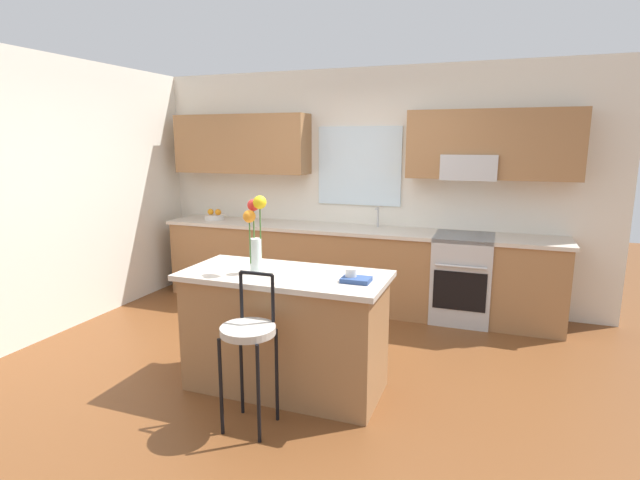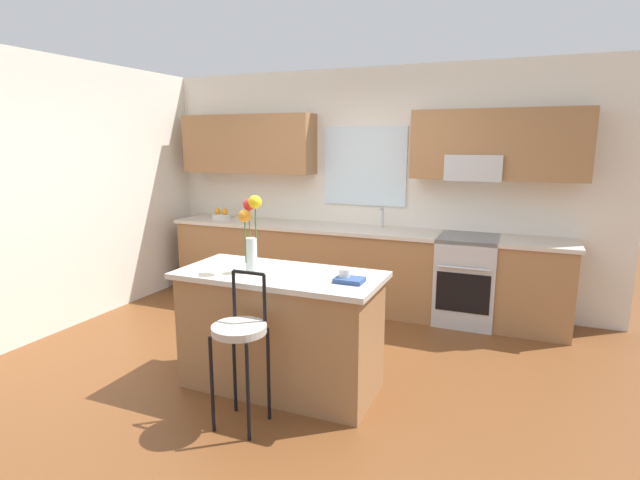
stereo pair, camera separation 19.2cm
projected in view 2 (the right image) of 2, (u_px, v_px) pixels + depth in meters
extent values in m
plane|color=brown|center=(291.00, 366.00, 4.20)|extent=(14.00, 14.00, 0.00)
cube|color=silver|center=(82.00, 193.00, 5.17)|extent=(0.12, 4.60, 2.70)
cube|color=silver|center=(366.00, 187.00, 5.80)|extent=(5.60, 0.12, 2.70)
cube|color=#996B42|center=(248.00, 144.00, 6.04)|extent=(1.70, 0.34, 0.70)
cube|color=#996B42|center=(498.00, 145.00, 4.94)|extent=(1.70, 0.34, 0.70)
cube|color=silver|center=(364.00, 166.00, 5.68)|extent=(0.99, 0.03, 0.90)
cube|color=#B7BABC|center=(474.00, 167.00, 5.04)|extent=(0.56, 0.36, 0.26)
cube|color=#996B42|center=(355.00, 269.00, 5.65)|extent=(4.50, 0.60, 0.88)
cube|color=beige|center=(356.00, 230.00, 5.56)|extent=(4.56, 0.64, 0.04)
cube|color=#B7BABC|center=(378.00, 236.00, 5.47)|extent=(0.54, 0.38, 0.11)
cylinder|color=#B7BABC|center=(383.00, 218.00, 5.58)|extent=(0.02, 0.02, 0.22)
cylinder|color=#B7BABC|center=(381.00, 209.00, 5.50)|extent=(0.02, 0.12, 0.02)
cube|color=#B7BABC|center=(466.00, 279.00, 5.16)|extent=(0.60, 0.60, 0.92)
cube|color=black|center=(463.00, 293.00, 4.91)|extent=(0.52, 0.02, 0.40)
cylinder|color=#B7BABC|center=(464.00, 268.00, 4.82)|extent=(0.50, 0.02, 0.02)
cube|color=#996B42|center=(281.00, 333.00, 3.77)|extent=(1.46, 0.64, 0.88)
cube|color=beige|center=(280.00, 275.00, 3.68)|extent=(1.54, 0.72, 0.04)
cylinder|color=black|center=(212.00, 385.00, 3.20)|extent=(0.02, 0.02, 0.66)
cylinder|color=black|center=(248.00, 393.00, 3.09)|extent=(0.02, 0.02, 0.66)
cylinder|color=black|center=(234.00, 367.00, 3.44)|extent=(0.02, 0.02, 0.66)
cylinder|color=black|center=(269.00, 374.00, 3.34)|extent=(0.02, 0.02, 0.66)
cylinder|color=#B2ADA3|center=(239.00, 329.00, 3.20)|extent=(0.36, 0.36, 0.05)
cylinder|color=black|center=(234.00, 294.00, 3.33)|extent=(0.02, 0.02, 0.32)
cylinder|color=black|center=(264.00, 298.00, 3.24)|extent=(0.02, 0.02, 0.32)
cylinder|color=black|center=(248.00, 273.00, 3.25)|extent=(0.23, 0.02, 0.02)
cylinder|color=silver|center=(251.00, 255.00, 3.67)|extent=(0.09, 0.09, 0.26)
cylinder|color=#3D722D|center=(256.00, 232.00, 3.63)|extent=(0.01, 0.01, 0.45)
sphere|color=yellow|center=(255.00, 202.00, 3.58)|extent=(0.10, 0.10, 0.10)
cylinder|color=#3D722D|center=(250.00, 233.00, 3.67)|extent=(0.01, 0.01, 0.43)
sphere|color=red|center=(249.00, 205.00, 3.62)|extent=(0.09, 0.09, 0.09)
cylinder|color=#3D722D|center=(245.00, 240.00, 3.62)|extent=(0.01, 0.01, 0.35)
sphere|color=orange|center=(245.00, 216.00, 3.58)|extent=(0.09, 0.09, 0.09)
cylinder|color=silver|center=(344.00, 275.00, 3.44)|extent=(0.08, 0.08, 0.09)
cube|color=navy|center=(349.00, 280.00, 3.42)|extent=(0.20, 0.15, 0.03)
cylinder|color=silver|center=(221.00, 216.00, 6.23)|extent=(0.24, 0.24, 0.06)
sphere|color=orange|center=(225.00, 212.00, 6.19)|extent=(0.08, 0.08, 0.08)
sphere|color=orange|center=(218.00, 211.00, 6.23)|extent=(0.08, 0.08, 0.08)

